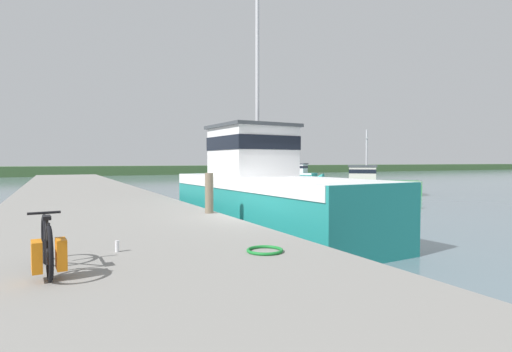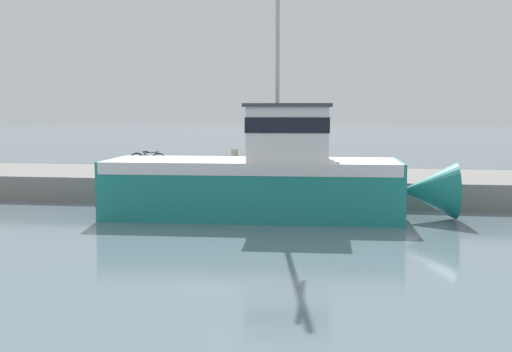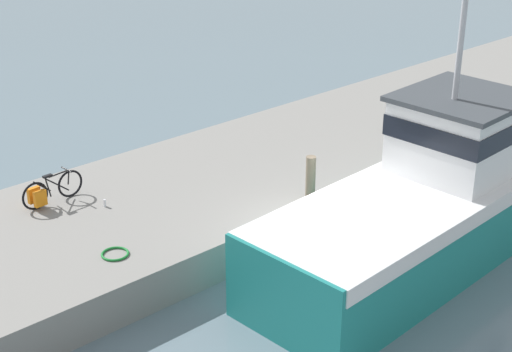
{
  "view_description": "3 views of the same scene",
  "coord_description": "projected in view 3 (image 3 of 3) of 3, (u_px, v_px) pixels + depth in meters",
  "views": [
    {
      "loc": [
        -5.43,
        -10.18,
        2.52
      ],
      "look_at": [
        -1.14,
        -1.73,
        2.17
      ],
      "focal_mm": 28.0,
      "sensor_mm": 36.0,
      "label": 1
    },
    {
      "loc": [
        22.77,
        5.62,
        3.64
      ],
      "look_at": [
        0.12,
        1.97,
        1.29
      ],
      "focal_mm": 45.0,
      "sensor_mm": 36.0,
      "label": 2
    },
    {
      "loc": [
        11.01,
        -12.04,
        9.64
      ],
      "look_at": [
        -3.06,
        0.6,
        1.17
      ],
      "focal_mm": 55.0,
      "sensor_mm": 36.0,
      "label": 3
    }
  ],
  "objects": [
    {
      "name": "mooring_post",
      "position": [
        311.0,
        179.0,
        19.58
      ],
      "size": [
        0.25,
        0.25,
        1.18
      ],
      "primitive_type": "cylinder",
      "color": "#756651",
      "rests_on": "dock_pier"
    },
    {
      "name": "water_bottle_by_bike",
      "position": [
        105.0,
        203.0,
        19.44
      ],
      "size": [
        0.07,
        0.07,
        0.19
      ],
      "primitive_type": "cylinder",
      "color": "silver",
      "rests_on": "dock_pier"
    },
    {
      "name": "dock_pier",
      "position": [
        214.0,
        193.0,
        21.35
      ],
      "size": [
        6.09,
        80.0,
        0.99
      ],
      "primitive_type": "cube",
      "color": "gray",
      "rests_on": "ground_plane"
    },
    {
      "name": "bicycle_touring",
      "position": [
        48.0,
        191.0,
        19.43
      ],
      "size": [
        0.5,
        1.73,
        0.79
      ],
      "rotation": [
        0.0,
        0.0,
        0.07
      ],
      "color": "black",
      "rests_on": "dock_pier"
    },
    {
      "name": "fishing_boat_main",
      "position": [
        438.0,
        198.0,
        18.92
      ],
      "size": [
        3.7,
        11.9,
        10.76
      ],
      "rotation": [
        0.0,
        0.0,
        0.05
      ],
      "color": "teal",
      "rests_on": "ground_plane"
    },
    {
      "name": "ground_plane",
      "position": [
        323.0,
        266.0,
        18.76
      ],
      "size": [
        320.0,
        320.0,
        0.0
      ],
      "primitive_type": "plane",
      "color": "slate"
    },
    {
      "name": "hose_coil",
      "position": [
        115.0,
        254.0,
        17.27
      ],
      "size": [
        0.62,
        0.62,
        0.05
      ],
      "primitive_type": "torus",
      "color": "#197A2D",
      "rests_on": "dock_pier"
    }
  ]
}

